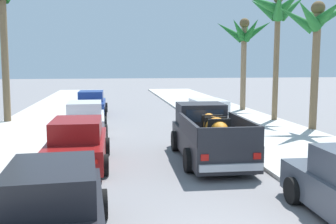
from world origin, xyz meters
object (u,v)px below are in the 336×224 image
car_right_near (52,212)px  car_left_mid (208,116)px  palm_tree_left_back (315,25)px  palm_tree_right_back (244,37)px  car_left_near (85,119)px  palm_tree_left_mid (2,3)px  palm_tree_right_fore (276,14)px  car_left_far (77,144)px  car_right_far (91,104)px  pickup_truck (209,136)px

car_right_near → car_left_mid: (5.84, 11.69, 0.00)m
car_left_mid → palm_tree_left_back: (4.88, -1.12, 4.39)m
palm_tree_left_back → palm_tree_right_back: palm_tree_right_back is taller
car_left_near → palm_tree_left_mid: size_ratio=0.53×
palm_tree_right_fore → car_left_near: bearing=-167.0°
car_left_near → car_right_near: (0.15, -11.46, 0.00)m
car_right_near → car_left_far: same height
car_right_near → car_right_far: 18.43m
palm_tree_left_mid → palm_tree_right_back: size_ratio=1.27×
palm_tree_right_fore → palm_tree_left_mid: 14.96m
car_left_near → palm_tree_right_back: bearing=35.1°
car_left_near → palm_tree_left_back: bearing=-4.7°
car_left_far → pickup_truck: bearing=3.2°
car_left_near → palm_tree_right_back: (10.27, 7.22, 4.38)m
car_right_near → palm_tree_left_mid: size_ratio=0.54×
pickup_truck → palm_tree_left_mid: 14.35m
palm_tree_right_fore → palm_tree_left_back: bearing=-81.0°
car_left_mid → pickup_truck: bearing=-104.3°
pickup_truck → car_right_near: bearing=-126.1°
car_right_near → car_left_far: bearing=90.4°
car_left_mid → palm_tree_right_back: size_ratio=0.68×
palm_tree_left_mid → palm_tree_right_back: palm_tree_left_mid is taller
car_left_near → car_right_far: 6.97m
car_left_mid → car_left_near: bearing=-177.8°
car_right_far → palm_tree_left_mid: bearing=-147.5°
car_right_far → palm_tree_left_back: 14.15m
pickup_truck → palm_tree_left_back: 8.87m
car_right_near → pickup_truck: bearing=53.9°
palm_tree_right_fore → palm_tree_right_back: palm_tree_right_fore is taller
car_left_near → palm_tree_right_back: size_ratio=0.67×
car_left_far → palm_tree_left_mid: bearing=115.2°
car_left_mid → car_right_far: bearing=131.8°
car_left_near → palm_tree_right_fore: palm_tree_right_fore is taller
car_right_far → palm_tree_right_back: size_ratio=0.67×
car_left_far → palm_tree_left_back: bearing=23.9°
car_left_mid → palm_tree_left_mid: bearing=159.5°
car_right_far → pickup_truck: bearing=-69.6°
car_left_far → palm_tree_left_mid: size_ratio=0.53×
car_right_far → palm_tree_right_back: (10.32, 0.25, 4.38)m
car_left_far → palm_tree_right_fore: size_ratio=0.59×
car_left_mid → palm_tree_left_mid: palm_tree_left_mid is taller
car_right_near → car_right_far: bearing=90.6°
car_left_near → car_left_mid: same height
palm_tree_left_back → palm_tree_right_fore: bearing=99.0°
palm_tree_right_fore → car_right_near: bearing=-126.4°
car_left_far → palm_tree_left_back: palm_tree_left_back is taller
car_left_near → pickup_truck: bearing=-49.9°
car_right_near → palm_tree_left_back: (10.72, 10.57, 4.39)m
car_left_far → car_right_far: size_ratio=1.00×
palm_tree_left_mid → car_left_far: bearing=-64.8°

